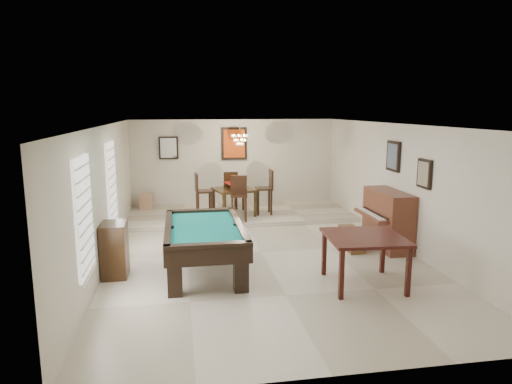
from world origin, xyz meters
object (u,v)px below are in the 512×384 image
object	(u,v)px
dining_chair_east	(264,192)
apothecary_chest	(115,250)
dining_table	(234,200)
pool_table	(204,249)
piano_bench	(351,239)
square_table	(364,261)
dining_chair_south	(239,199)
corner_bench	(146,201)
dining_chair_north	(230,190)
flower_vase	(234,179)
dining_chair_west	(204,195)
chandelier	(240,136)
upright_piano	(381,219)

from	to	relation	value
dining_chair_east	apothecary_chest	bearing A→B (deg)	-40.58
dining_table	pool_table	bearing A→B (deg)	-104.49
pool_table	apothecary_chest	world-z (taller)	apothecary_chest
pool_table	piano_bench	xyz separation A→B (m)	(3.12, 0.84, -0.20)
square_table	pool_table	bearing A→B (deg)	157.27
dining_chair_south	piano_bench	bearing A→B (deg)	-42.40
piano_bench	dining_chair_south	distance (m)	3.18
corner_bench	dining_chair_south	bearing A→B (deg)	-38.46
apothecary_chest	dining_chair_east	xyz separation A→B (m)	(3.36, 3.78, 0.24)
pool_table	dining_chair_north	distance (m)	4.79
dining_table	flower_vase	bearing A→B (deg)	0.00
square_table	flower_vase	xyz separation A→B (m)	(-1.57, 4.97, 0.65)
piano_bench	corner_bench	world-z (taller)	corner_bench
dining_table	corner_bench	distance (m)	2.68
square_table	dining_chair_south	bearing A→B (deg)	109.63
pool_table	dining_chair_west	size ratio (longest dim) A/B	2.21
dining_chair_east	corner_bench	distance (m)	3.44
pool_table	dining_chair_north	xyz separation A→B (m)	(0.99, 4.68, 0.23)
dining_chair_west	dining_chair_east	bearing A→B (deg)	-94.80
dining_chair_south	dining_chair_east	world-z (taller)	dining_chair_east
piano_bench	dining_chair_west	bearing A→B (deg)	133.83
piano_bench	chandelier	xyz separation A→B (m)	(-1.91, 3.32, 1.98)
pool_table	flower_vase	distance (m)	4.07
dining_chair_south	dining_chair_north	world-z (taller)	dining_chair_south
upright_piano	corner_bench	bearing A→B (deg)	140.31
dining_chair_south	dining_chair_north	size ratio (longest dim) A/B	1.06
pool_table	upright_piano	size ratio (longest dim) A/B	1.73
apothecary_chest	piano_bench	bearing A→B (deg)	9.41
dining_chair_south	upright_piano	bearing A→B (deg)	-34.22
piano_bench	apothecary_chest	xyz separation A→B (m)	(-4.68, -0.78, 0.25)
pool_table	dining_chair_west	distance (m)	3.88
chandelier	upright_piano	bearing A→B (deg)	-52.00
piano_bench	dining_chair_west	size ratio (longest dim) A/B	0.70
flower_vase	dining_chair_west	distance (m)	0.88
upright_piano	dining_table	size ratio (longest dim) A/B	1.47
dining_chair_south	apothecary_chest	bearing A→B (deg)	-123.15
flower_vase	dining_chair_north	xyz separation A→B (m)	(-0.01, 0.79, -0.42)
flower_vase	dining_chair_east	world-z (taller)	dining_chair_east
square_table	dining_table	world-z (taller)	dining_table
dining_chair_south	corner_bench	xyz separation A→B (m)	(-2.41, 1.91, -0.36)
dining_chair_north	chandelier	bearing A→B (deg)	111.98
square_table	flower_vase	bearing A→B (deg)	107.58
pool_table	dining_chair_north	world-z (taller)	dining_chair_north
dining_chair_west	dining_chair_north	bearing A→B (deg)	-47.78
dining_chair_south	chandelier	distance (m)	1.79
apothecary_chest	dining_chair_south	bearing A→B (deg)	50.34
dining_table	chandelier	xyz separation A→B (m)	(0.20, 0.27, 1.67)
piano_bench	apothecary_chest	size ratio (longest dim) A/B	0.84
apothecary_chest	dining_chair_east	size ratio (longest dim) A/B	0.80
upright_piano	dining_chair_south	world-z (taller)	dining_chair_south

